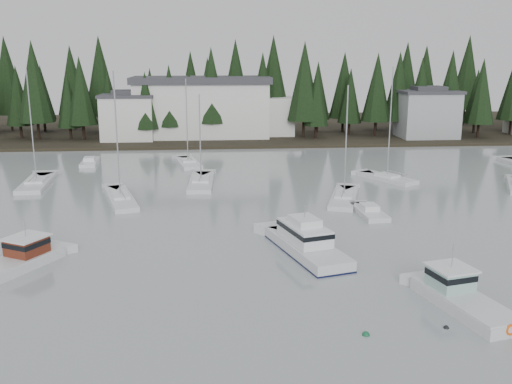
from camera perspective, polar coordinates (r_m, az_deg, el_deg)
The scene contains 18 objects.
far_shore_land at distance 121.62m, azimuth -2.92°, elevation 6.35°, with size 240.00×54.00×1.00m, color black.
conifer_treeline at distance 110.72m, azimuth -2.75°, elevation 5.63°, with size 200.00×22.00×20.00m, color black, non-canonical shape.
house_west at distance 104.19m, azimuth -12.68°, elevation 7.40°, with size 9.54×7.42×8.75m.
house_east_a at distance 109.46m, azimuth 16.73°, elevation 7.57°, with size 10.60×8.48×9.25m.
harbor_inn at distance 106.38m, azimuth -4.33°, elevation 8.42°, with size 29.50×11.50×10.90m.
lobster_boat_brown at distance 45.56m, azimuth -23.07°, elevation -6.54°, with size 6.49×8.60×4.11m.
cabin_cruiser_center at distance 45.40m, azimuth 5.03°, elevation -5.27°, with size 5.81×10.62×4.36m.
lobster_boat_teal at distance 38.13m, azimuth 19.82°, elevation -10.07°, with size 4.47×8.19×4.32m.
sailboat_1 at distance 73.18m, azimuth 12.97°, elevation 1.25°, with size 6.24×8.28×14.43m.
sailboat_3 at distance 69.40m, azimuth -5.50°, elevation 0.84°, with size 3.15×10.67×11.33m.
sailboat_4 at distance 81.99m, azimuth -6.81°, elevation 2.79°, with size 4.35×9.05×12.60m.
sailboat_6 at distance 73.55m, azimuth -21.07°, elevation 0.72°, with size 3.76×10.67×14.19m.
sailboat_7 at distance 63.02m, azimuth -13.39°, elevation -0.76°, with size 5.34×11.23×14.24m.
sailboat_8 at distance 62.29m, azimuth 8.79°, elevation -0.72°, with size 5.43×10.27×12.77m.
runabout_1 at distance 57.07m, azimuth 11.24°, elevation -2.08°, with size 2.55×6.30×1.42m.
runabout_3 at distance 85.13m, azimuth -16.29°, elevation 2.78°, with size 2.68×6.29×1.42m.
mooring_buoy_green at distance 33.46m, azimuth 10.93°, elevation -13.87°, with size 0.43×0.43×0.43m, color #145933.
mooring_buoy_dark at distance 35.37m, azimuth 18.48°, elevation -12.78°, with size 0.33×0.33×0.33m, color black.
Camera 1 is at (-3.37, -23.61, 15.29)m, focal length 40.00 mm.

